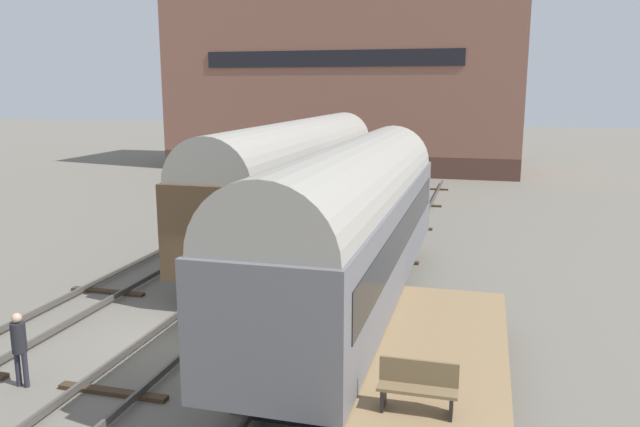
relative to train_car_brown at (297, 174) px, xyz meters
The scene contains 10 objects.
ground_plane 11.33m from the train_car_brown, 90.00° to the right, with size 200.00×200.00×0.00m, color #6B665B.
track_left 12.01m from the train_car_brown, 110.49° to the right, with size 2.60×60.00×0.26m.
track_middle 11.29m from the train_car_brown, 90.00° to the right, with size 2.60×60.00×0.26m.
track_right 12.01m from the train_car_brown, 69.51° to the right, with size 2.60×60.00×0.26m.
train_car_brown is the anchor object (origin of this frame).
train_car_grey 8.91m from the train_car_brown, 62.72° to the right, with size 2.99×15.51×5.13m.
station_platform 14.74m from the train_car_brown, 61.93° to the right, with size 2.92×10.42×0.97m.
bench 16.20m from the train_car_brown, 65.52° to the right, with size 1.40×0.40×0.91m.
person_worker 14.42m from the train_car_brown, 98.69° to the right, with size 0.32×0.32×1.73m.
warehouse_building 27.54m from the train_car_brown, 98.27° to the left, with size 28.02×11.14×15.85m.
Camera 1 is at (7.63, -13.99, 6.58)m, focal length 35.00 mm.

